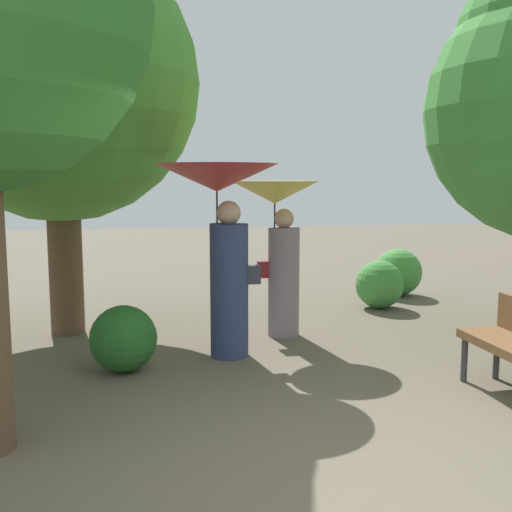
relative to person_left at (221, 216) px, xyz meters
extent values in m
plane|color=brown|center=(0.46, -2.89, -1.52)|extent=(40.00, 40.00, 0.00)
cylinder|color=navy|center=(0.08, -0.01, -0.80)|extent=(0.41, 0.41, 1.44)
sphere|color=tan|center=(0.08, -0.01, 0.03)|extent=(0.26, 0.26, 0.26)
cylinder|color=#333338|center=(-0.04, 0.00, -0.16)|extent=(0.02, 0.02, 0.84)
cone|color=#B22D2D|center=(-0.04, 0.00, 0.40)|extent=(1.30, 1.30, 0.29)
cube|color=#333342|center=(0.34, -0.02, -0.63)|extent=(0.14, 0.10, 0.20)
cylinder|color=gray|center=(0.84, 0.72, -0.86)|extent=(0.38, 0.38, 1.33)
sphere|color=tan|center=(0.84, 0.72, -0.09)|extent=(0.24, 0.24, 0.24)
cylinder|color=#333338|center=(0.73, 0.73, -0.28)|extent=(0.02, 0.02, 0.74)
cone|color=#D8C64C|center=(0.73, 0.73, 0.23)|extent=(1.06, 1.06, 0.27)
cube|color=maroon|center=(0.59, 0.73, -0.70)|extent=(0.14, 0.10, 0.20)
cylinder|color=#38383D|center=(2.16, -1.22, -1.30)|extent=(0.06, 0.06, 0.44)
cylinder|color=#38383D|center=(2.50, -1.21, -1.30)|extent=(0.06, 0.06, 0.44)
cylinder|color=brown|center=(-1.78, 1.31, 0.52)|extent=(0.41, 0.41, 4.09)
sphere|color=#4C9338|center=(-1.78, 1.31, 1.55)|extent=(3.36, 3.36, 3.36)
sphere|color=#4C9338|center=(-1.78, 1.31, 2.36)|extent=(2.69, 2.69, 2.69)
sphere|color=#428C3D|center=(3.26, 2.87, -1.14)|extent=(0.77, 0.77, 0.77)
sphere|color=#428C3D|center=(2.59, 2.00, -1.17)|extent=(0.71, 0.71, 0.71)
sphere|color=#235B23|center=(-1.03, -0.35, -1.19)|extent=(0.67, 0.67, 0.67)
camera|label=1|loc=(-0.73, -6.27, 0.39)|focal=41.96mm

